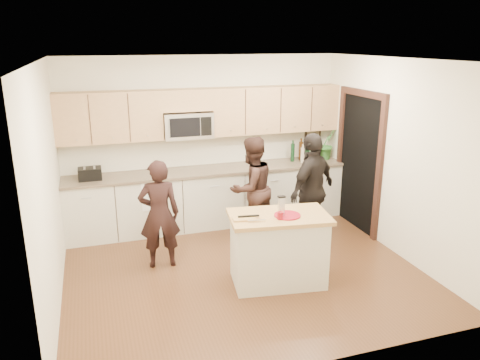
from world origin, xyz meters
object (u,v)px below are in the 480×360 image
object	(u,v)px
island	(278,249)
woman_left	(159,214)
woman_right	(312,190)
toaster	(90,174)
woman_center	(251,189)

from	to	relation	value
island	woman_left	world-z (taller)	woman_left
island	woman_right	size ratio (longest dim) A/B	0.77
island	toaster	distance (m)	3.06
woman_center	woman_right	distance (m)	0.91
woman_left	woman_right	bearing A→B (deg)	-174.24
island	woman_center	distance (m)	1.46
toaster	woman_center	size ratio (longest dim) A/B	0.21
toaster	woman_right	distance (m)	3.27
island	woman_right	distance (m)	1.33
woman_left	toaster	bearing A→B (deg)	-50.32
woman_left	island	bearing A→B (deg)	151.07
island	woman_center	size ratio (longest dim) A/B	0.82
toaster	woman_center	world-z (taller)	woman_center
toaster	woman_left	size ratio (longest dim) A/B	0.23
woman_center	woman_left	bearing A→B (deg)	-2.86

